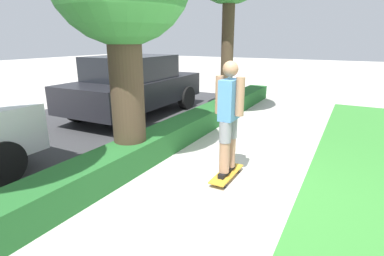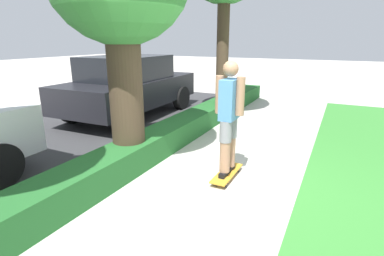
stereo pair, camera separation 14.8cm
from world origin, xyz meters
TOP-DOWN VIEW (x-y plane):
  - ground_plane at (0.00, 0.00)m, footprint 60.00×60.00m
  - street_asphalt at (0.00, 4.20)m, footprint 14.01×5.00m
  - hedge_row at (0.00, 1.60)m, footprint 14.01×0.60m
  - skateboard at (0.20, 0.06)m, footprint 0.84×0.24m
  - skater_person at (0.20, 0.06)m, footprint 0.50×0.43m
  - parked_car_middle at (2.74, 3.85)m, footprint 4.29×2.02m

SIDE VIEW (x-z plane):
  - ground_plane at x=0.00m, z-range 0.00..0.00m
  - street_asphalt at x=0.00m, z-range 0.00..0.01m
  - skateboard at x=0.20m, z-range 0.03..0.12m
  - hedge_row at x=0.00m, z-range 0.00..0.44m
  - parked_car_middle at x=2.74m, z-range 0.03..1.66m
  - skater_person at x=0.20m, z-range 0.15..1.83m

